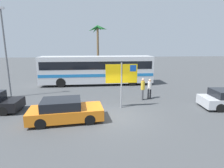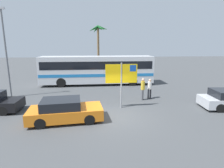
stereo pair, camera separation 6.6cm
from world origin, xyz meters
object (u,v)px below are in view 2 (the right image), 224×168
Objects in this scene: bus_front_coach at (97,69)px; car_orange at (65,111)px; pedestrian_near_sign at (150,87)px; pedestrian_by_bus at (143,87)px; ferry_sign at (122,75)px.

bus_front_coach reaches higher than car_orange.
pedestrian_near_sign reaches higher than car_orange.
bus_front_coach is 6.94× the size of pedestrian_by_bus.
bus_front_coach reaches higher than pedestrian_by_bus.
ferry_sign reaches higher than pedestrian_near_sign.
ferry_sign is 1.80× the size of pedestrian_by_bus.
ferry_sign is 4.47m from car_orange.
pedestrian_near_sign is at bearing 26.49° from car_orange.
pedestrian_by_bus is at bearing 27.15° from car_orange.
ferry_sign is at bearing 132.40° from pedestrian_near_sign.
bus_front_coach is at bearing 72.65° from car_orange.
bus_front_coach is at bearing 100.27° from ferry_sign.
pedestrian_by_bus is (3.52, -6.46, -0.73)m from bus_front_coach.
ferry_sign reaches higher than pedestrian_by_bus.
car_orange is 2.44× the size of pedestrian_by_bus.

